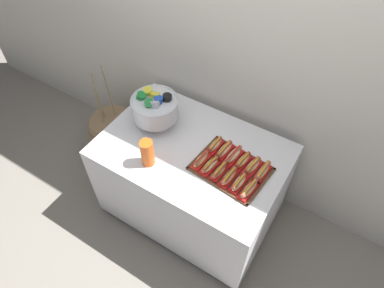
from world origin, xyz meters
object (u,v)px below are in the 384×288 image
(hot_dog_0, at_px, (201,160))
(hot_dog_8, at_px, (233,156))
(hot_dog_3, at_px, (229,177))
(hot_dog_10, at_px, (252,166))
(buffet_table, at_px, (192,180))
(serving_tray, at_px, (231,169))
(hot_dog_7, at_px, (224,150))
(floor_vase, at_px, (115,137))
(cup_stack, at_px, (147,153))
(punch_bowl, at_px, (155,107))
(hot_dog_1, at_px, (210,166))
(hot_dog_2, at_px, (219,171))
(hot_dog_5, at_px, (249,189))
(hot_dog_4, at_px, (239,183))
(hot_dog_6, at_px, (215,145))
(hot_dog_11, at_px, (262,172))
(hot_dog_9, at_px, (243,161))

(hot_dog_0, xyz_separation_m, hot_dog_8, (0.17, 0.15, -0.00))
(hot_dog_3, relative_size, hot_dog_10, 1.03)
(buffet_table, bearing_deg, serving_tray, -2.37)
(serving_tray, bearing_deg, hot_dog_7, 138.08)
(hot_dog_0, bearing_deg, floor_vase, 168.31)
(floor_vase, distance_m, hot_dog_8, 1.36)
(hot_dog_3, distance_m, cup_stack, 0.55)
(floor_vase, bearing_deg, punch_bowl, -6.33)
(hot_dog_8, bearing_deg, hot_dog_1, -120.11)
(hot_dog_0, distance_m, hot_dog_10, 0.34)
(floor_vase, bearing_deg, hot_dog_2, -10.95)
(hot_dog_7, height_order, cup_stack, cup_stack)
(serving_tray, height_order, hot_dog_7, hot_dog_7)
(serving_tray, xyz_separation_m, cup_stack, (-0.50, -0.24, 0.10))
(hot_dog_2, relative_size, hot_dog_5, 0.84)
(serving_tray, relative_size, hot_dog_10, 3.02)
(hot_dog_4, height_order, hot_dog_10, hot_dog_4)
(buffet_table, relative_size, hot_dog_10, 7.67)
(serving_tray, xyz_separation_m, hot_dog_7, (-0.10, 0.09, 0.03))
(serving_tray, xyz_separation_m, hot_dog_10, (0.12, 0.07, 0.03))
(hot_dog_0, xyz_separation_m, hot_dog_1, (0.07, -0.01, 0.00))
(hot_dog_6, relative_size, hot_dog_11, 0.88)
(hot_dog_6, height_order, punch_bowl, punch_bowl)
(hot_dog_0, bearing_deg, cup_stack, -149.44)
(hot_dog_5, xyz_separation_m, hot_dog_6, (-0.36, 0.20, 0.00))
(hot_dog_2, xyz_separation_m, hot_dog_6, (-0.13, 0.18, -0.00))
(floor_vase, distance_m, cup_stack, 1.08)
(serving_tray, relative_size, hot_dog_3, 2.93)
(hot_dog_3, relative_size, hot_dog_4, 1.05)
(hot_dog_0, bearing_deg, hot_dog_1, -5.66)
(hot_dog_10, bearing_deg, hot_dog_4, -95.66)
(hot_dog_1, height_order, hot_dog_6, hot_dog_1)
(hot_dog_0, height_order, hot_dog_6, hot_dog_0)
(hot_dog_7, distance_m, hot_dog_10, 0.23)
(hot_dog_0, xyz_separation_m, hot_dog_11, (0.39, 0.13, 0.00))
(hot_dog_3, xyz_separation_m, hot_dog_10, (0.09, 0.16, -0.00))
(cup_stack, bearing_deg, hot_dog_6, 47.08)
(hot_dog_11, xyz_separation_m, punch_bowl, (-0.87, 0.03, 0.12))
(hot_dog_3, height_order, hot_dog_4, hot_dog_3)
(hot_dog_0, height_order, hot_dog_9, hot_dog_0)
(hot_dog_7, distance_m, hot_dog_8, 0.08)
(hot_dog_10, bearing_deg, hot_dog_11, -5.66)
(hot_dog_3, bearing_deg, cup_stack, -163.46)
(hot_dog_6, xyz_separation_m, cup_stack, (-0.32, -0.34, 0.07))
(hot_dog_0, xyz_separation_m, hot_dog_2, (0.15, -0.01, 0.00))
(floor_vase, bearing_deg, hot_dog_0, -11.69)
(hot_dog_1, bearing_deg, buffet_table, 155.96)
(buffet_table, relative_size, hot_dog_1, 7.43)
(hot_dog_3, distance_m, hot_dog_11, 0.22)
(hot_dog_5, bearing_deg, hot_dog_2, 174.34)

